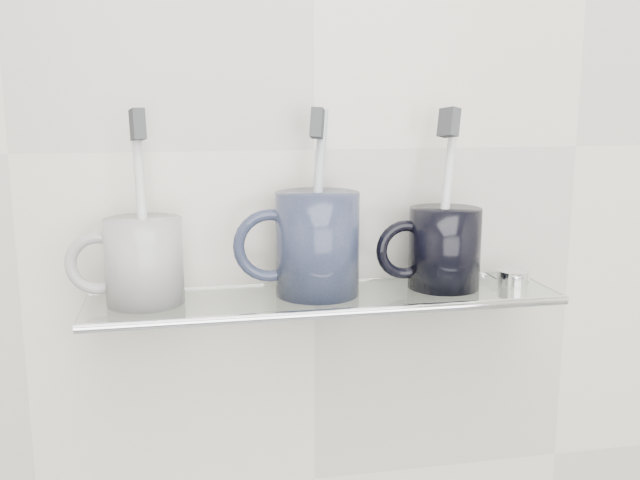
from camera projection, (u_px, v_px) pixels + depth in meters
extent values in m
plane|color=beige|center=(314.00, 150.00, 0.79)|extent=(2.50, 0.00, 2.50)
cube|color=silver|center=(325.00, 298.00, 0.76)|extent=(0.50, 0.12, 0.01)
cylinder|color=silver|center=(337.00, 313.00, 0.71)|extent=(0.50, 0.01, 0.01)
cylinder|color=silver|center=(126.00, 307.00, 0.77)|extent=(0.02, 0.03, 0.02)
cylinder|color=silver|center=(489.00, 287.00, 0.85)|extent=(0.02, 0.03, 0.02)
cylinder|color=white|center=(144.00, 261.00, 0.72)|extent=(0.10, 0.10, 0.09)
torus|color=white|center=(98.00, 263.00, 0.71)|extent=(0.06, 0.01, 0.06)
cylinder|color=silver|center=(142.00, 205.00, 0.71)|extent=(0.02, 0.04, 0.19)
cube|color=#333538|center=(138.00, 124.00, 0.69)|extent=(0.02, 0.03, 0.03)
cylinder|color=#171D34|center=(317.00, 244.00, 0.75)|extent=(0.10, 0.10, 0.11)
torus|color=#171D34|center=(270.00, 246.00, 0.74)|extent=(0.08, 0.01, 0.08)
cylinder|color=#96A7AE|center=(317.00, 201.00, 0.74)|extent=(0.03, 0.04, 0.19)
cube|color=#333538|center=(317.00, 123.00, 0.73)|extent=(0.02, 0.03, 0.03)
cylinder|color=black|center=(445.00, 248.00, 0.78)|extent=(0.08, 0.08, 0.09)
torus|color=black|center=(405.00, 250.00, 0.77)|extent=(0.07, 0.01, 0.07)
cylinder|color=silver|center=(446.00, 197.00, 0.77)|extent=(0.04, 0.05, 0.19)
cube|color=#333538|center=(449.00, 122.00, 0.76)|extent=(0.02, 0.03, 0.03)
cylinder|color=silver|center=(514.00, 277.00, 0.81)|extent=(0.04, 0.04, 0.01)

